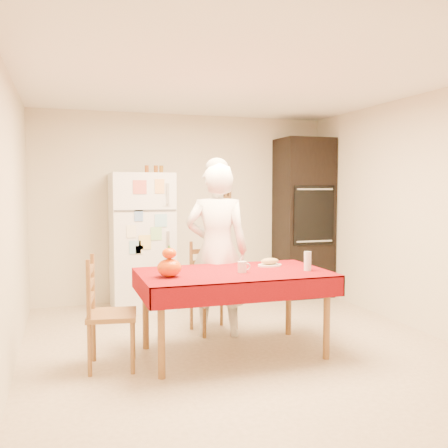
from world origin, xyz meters
name	(u,v)px	position (x,y,z in m)	size (l,w,h in m)	color
floor	(241,348)	(0.00, 0.00, 0.00)	(4.50, 4.50, 0.00)	tan
room_shell	(242,177)	(0.00, 0.00, 1.62)	(4.02, 4.52, 2.51)	beige
refrigerator	(142,241)	(-0.65, 1.88, 0.85)	(0.75, 0.74, 1.70)	white
oven_cabinet	(303,218)	(1.63, 1.93, 1.10)	(0.70, 0.62, 2.20)	black
dining_table	(233,279)	(-0.13, -0.13, 0.69)	(1.70, 1.00, 0.76)	brown
chair_far	(211,283)	(-0.11, 0.66, 0.51)	(0.47, 0.46, 0.95)	brown
chair_left	(104,309)	(-1.28, -0.14, 0.51)	(0.46, 0.48, 0.95)	brown
seated_woman	(217,250)	(-0.10, 0.46, 0.88)	(0.64, 0.42, 1.76)	white
coffee_mug	(242,267)	(-0.07, -0.22, 0.81)	(0.08, 0.08, 0.10)	silver
pumpkin_lower	(169,268)	(-0.73, -0.23, 0.84)	(0.21, 0.21, 0.16)	#CF5504
pumpkin_upper	(169,253)	(-0.73, -0.23, 0.96)	(0.12, 0.12, 0.09)	#E94A05
wine_glass	(308,261)	(0.54, -0.30, 0.85)	(0.07, 0.07, 0.18)	silver
bread_plate	(270,265)	(0.31, 0.04, 0.77)	(0.24, 0.24, 0.02)	white
bread_loaf	(270,261)	(0.31, 0.04, 0.81)	(0.18, 0.10, 0.06)	#98704A
spice_jar_left	(147,169)	(-0.57, 1.93, 1.75)	(0.05, 0.05, 0.10)	brown
spice_jar_mid	(156,169)	(-0.45, 1.93, 1.75)	(0.05, 0.05, 0.10)	brown
spice_jar_right	(161,170)	(-0.38, 1.93, 1.75)	(0.05, 0.05, 0.10)	#95601B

